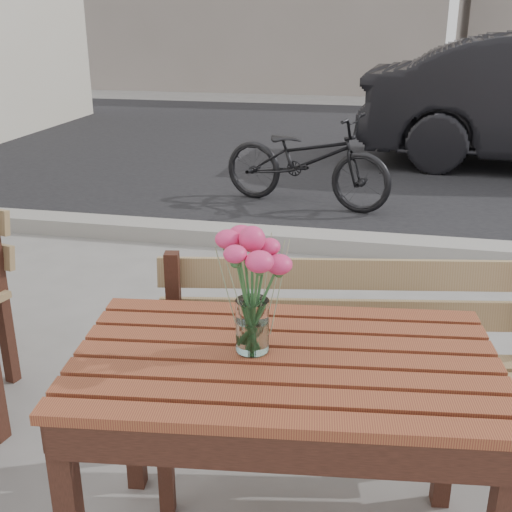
% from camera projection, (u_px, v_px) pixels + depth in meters
% --- Properties ---
extents(street, '(30.00, 8.12, 0.12)m').
position_uv_depth(street, '(380.00, 181.00, 6.51)').
color(street, black).
rests_on(street, ground).
extents(main_table, '(1.26, 0.83, 0.73)m').
position_uv_depth(main_table, '(285.00, 393.00, 1.82)').
color(main_table, maroon).
rests_on(main_table, ground).
extents(main_bench, '(1.43, 0.65, 0.86)m').
position_uv_depth(main_bench, '(351.00, 347.00, 2.25)').
color(main_bench, '#95774D').
rests_on(main_bench, ground).
extents(main_vase, '(0.20, 0.20, 0.37)m').
position_uv_depth(main_vase, '(252.00, 276.00, 1.73)').
color(main_vase, white).
rests_on(main_vase, main_table).
extents(bicycle, '(1.66, 0.95, 0.83)m').
position_uv_depth(bicycle, '(306.00, 160.00, 5.66)').
color(bicycle, black).
rests_on(bicycle, ground).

